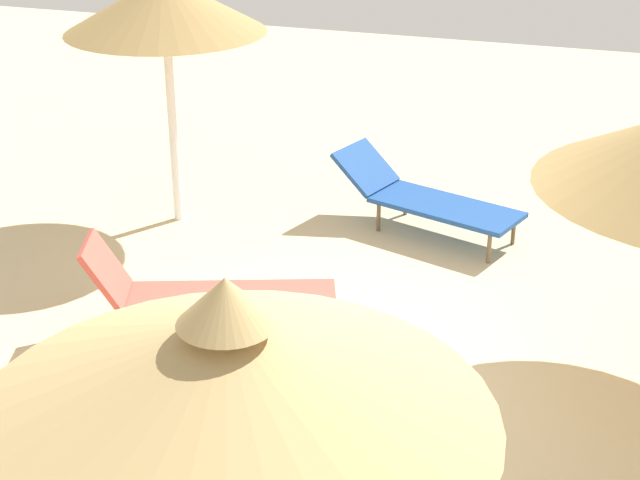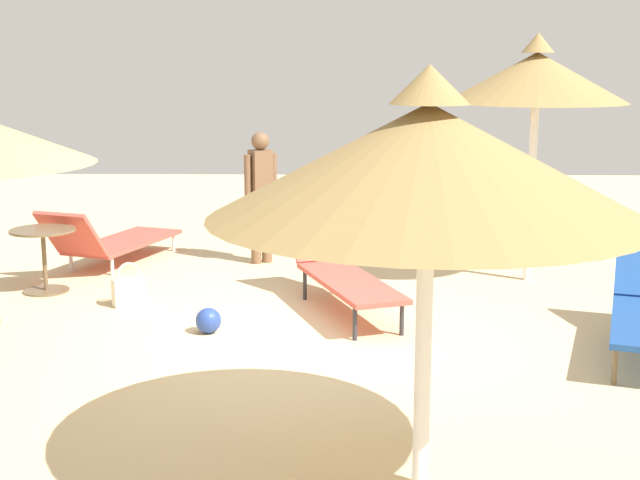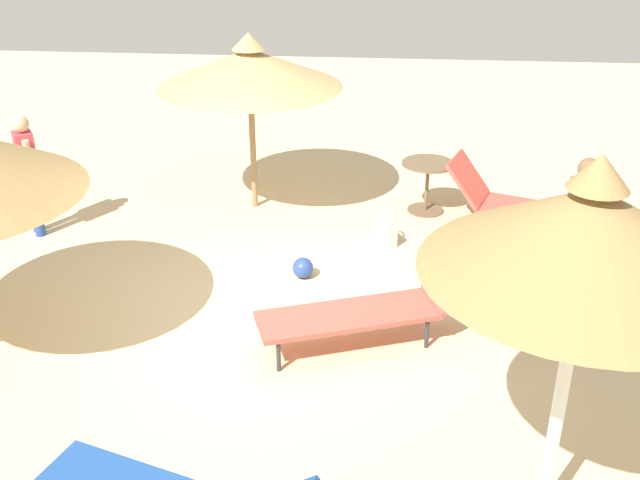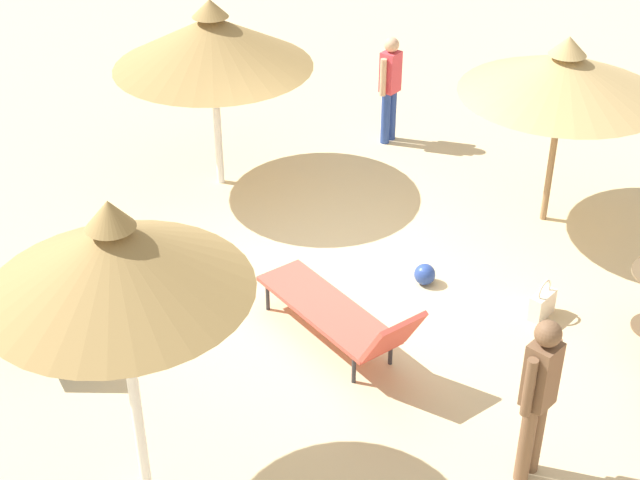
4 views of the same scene
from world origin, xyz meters
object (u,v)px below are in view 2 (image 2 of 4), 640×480
object	(u,v)px
beach_ball	(208,321)
person_standing_center	(261,190)
parasol_umbrella_near_right	(537,78)
parasol_umbrella_back	(428,161)
side_table_round	(44,249)
lounge_chair_near_left	(110,240)
lounge_chair_front	(342,271)
handbag	(129,290)

from	to	relation	value
beach_ball	person_standing_center	bearing A→B (deg)	-4.98
parasol_umbrella_near_right	parasol_umbrella_back	xyz separation A→B (m)	(-5.15, 1.72, -0.35)
side_table_round	lounge_chair_near_left	bearing A→B (deg)	-18.14
parasol_umbrella_back	parasol_umbrella_near_right	bearing A→B (deg)	-18.49
person_standing_center	parasol_umbrella_back	bearing A→B (deg)	-166.25
lounge_chair_front	beach_ball	distance (m)	1.53
parasol_umbrella_back	handbag	xyz separation A→B (m)	(3.97, 2.69, -1.82)
parasol_umbrella_back	side_table_round	bearing A→B (deg)	39.71
person_standing_center	handbag	size ratio (longest dim) A/B	3.57
lounge_chair_front	side_table_round	xyz separation A→B (m)	(0.66, 3.29, 0.08)
handbag	lounge_chair_near_left	bearing A→B (deg)	19.62
parasol_umbrella_near_right	lounge_chair_near_left	distance (m)	5.47
handbag	side_table_round	distance (m)	1.23
parasol_umbrella_near_right	handbag	size ratio (longest dim) A/B	6.09
person_standing_center	lounge_chair_near_left	bearing A→B (deg)	96.24
side_table_round	person_standing_center	bearing A→B (deg)	-57.27
parasol_umbrella_near_right	person_standing_center	distance (m)	3.58
parasol_umbrella_back	person_standing_center	xyz separation A→B (m)	(5.98, 1.46, -1.04)
parasol_umbrella_near_right	handbag	xyz separation A→B (m)	(-1.18, 4.41, -2.17)
lounge_chair_near_left	lounge_chair_front	size ratio (longest dim) A/B	1.07
beach_ball	lounge_chair_front	bearing A→B (deg)	-56.92
parasol_umbrella_back	lounge_chair_near_left	world-z (taller)	parasol_umbrella_back
side_table_round	parasol_umbrella_back	bearing A→B (deg)	-140.29
parasol_umbrella_back	side_table_round	xyz separation A→B (m)	(4.51, 3.75, -1.49)
lounge_chair_near_left	handbag	distance (m)	1.93
lounge_chair_front	person_standing_center	bearing A→B (deg)	25.21
parasol_umbrella_back	beach_ball	xyz separation A→B (m)	(3.03, 1.72, -1.86)
parasol_umbrella_back	beach_ball	world-z (taller)	parasol_umbrella_back
person_standing_center	beach_ball	xyz separation A→B (m)	(-2.95, 0.26, -0.81)
person_standing_center	side_table_round	size ratio (longest dim) A/B	2.31
parasol_umbrella_near_right	beach_ball	distance (m)	4.61
lounge_chair_near_left	person_standing_center	bearing A→B (deg)	-83.76
lounge_chair_near_left	side_table_round	distance (m)	1.34
person_standing_center	side_table_round	world-z (taller)	person_standing_center
parasol_umbrella_back	handbag	size ratio (longest dim) A/B	5.44
handbag	side_table_round	size ratio (longest dim) A/B	0.65
parasol_umbrella_near_right	handbag	world-z (taller)	parasol_umbrella_near_right
lounge_chair_near_left	side_table_round	world-z (taller)	lounge_chair_near_left
lounge_chair_front	handbag	distance (m)	2.25
handbag	beach_ball	distance (m)	1.35
lounge_chair_near_left	handbag	bearing A→B (deg)	-160.38
lounge_chair_near_left	handbag	xyz separation A→B (m)	(-1.81, -0.64, -0.17)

